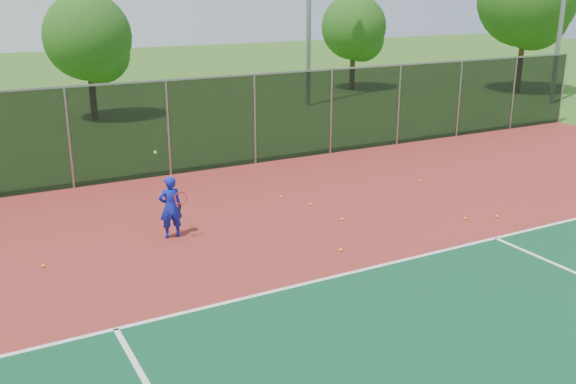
% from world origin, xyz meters
% --- Properties ---
extents(ground, '(120.00, 120.00, 0.00)m').
position_xyz_m(ground, '(0.00, 0.00, 0.00)').
color(ground, '#2E5A19').
rests_on(ground, ground).
extents(court_apron, '(30.00, 20.00, 0.02)m').
position_xyz_m(court_apron, '(0.00, 2.00, 0.01)').
color(court_apron, maroon).
rests_on(court_apron, ground).
extents(fence_back, '(30.00, 0.06, 3.03)m').
position_xyz_m(fence_back, '(0.00, 12.00, 1.56)').
color(fence_back, black).
rests_on(fence_back, court_apron).
extents(tennis_player, '(0.59, 0.61, 2.12)m').
position_xyz_m(tennis_player, '(-4.72, 6.75, 0.78)').
color(tennis_player, '#121DAC').
rests_on(tennis_player, court_apron).
extents(practice_ball_0, '(0.07, 0.07, 0.07)m').
position_xyz_m(practice_ball_0, '(-1.66, 4.09, 0.06)').
color(practice_ball_0, yellow).
rests_on(practice_ball_0, court_apron).
extents(practice_ball_1, '(0.07, 0.07, 0.07)m').
position_xyz_m(practice_ball_1, '(-1.01, 8.21, 0.06)').
color(practice_ball_1, yellow).
rests_on(practice_ball_1, court_apron).
extents(practice_ball_2, '(0.07, 0.07, 0.07)m').
position_xyz_m(practice_ball_2, '(2.30, 4.33, 0.06)').
color(practice_ball_2, yellow).
rests_on(practice_ball_2, court_apron).
extents(practice_ball_3, '(0.07, 0.07, 0.07)m').
position_xyz_m(practice_ball_3, '(3.12, 4.06, 0.06)').
color(practice_ball_3, yellow).
rests_on(practice_ball_3, court_apron).
extents(practice_ball_5, '(0.07, 0.07, 0.07)m').
position_xyz_m(practice_ball_5, '(-7.70, 6.35, 0.06)').
color(practice_ball_5, yellow).
rests_on(practice_ball_5, court_apron).
extents(practice_ball_6, '(0.07, 0.07, 0.07)m').
position_xyz_m(practice_ball_6, '(-0.61, 7.22, 0.06)').
color(practice_ball_6, yellow).
rests_on(practice_ball_6, court_apron).
extents(practice_ball_7, '(0.07, 0.07, 0.07)m').
position_xyz_m(practice_ball_7, '(-0.52, 5.78, 0.06)').
color(practice_ball_7, yellow).
rests_on(practice_ball_7, court_apron).
extents(practice_ball_8, '(0.07, 0.07, 0.07)m').
position_xyz_m(practice_ball_8, '(3.50, 7.59, 0.06)').
color(practice_ball_8, yellow).
rests_on(practice_ball_8, court_apron).
extents(tree_back_left, '(3.83, 3.83, 5.63)m').
position_xyz_m(tree_back_left, '(-3.01, 22.34, 3.53)').
color(tree_back_left, '#362613').
rests_on(tree_back_left, ground).
extents(tree_back_mid, '(3.75, 3.75, 5.50)m').
position_xyz_m(tree_back_mid, '(12.57, 24.67, 3.45)').
color(tree_back_mid, '#362613').
rests_on(tree_back_mid, ground).
extents(tree_back_right, '(5.46, 5.46, 8.02)m').
position_xyz_m(tree_back_right, '(20.34, 19.13, 5.03)').
color(tree_back_right, '#362613').
rests_on(tree_back_right, ground).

